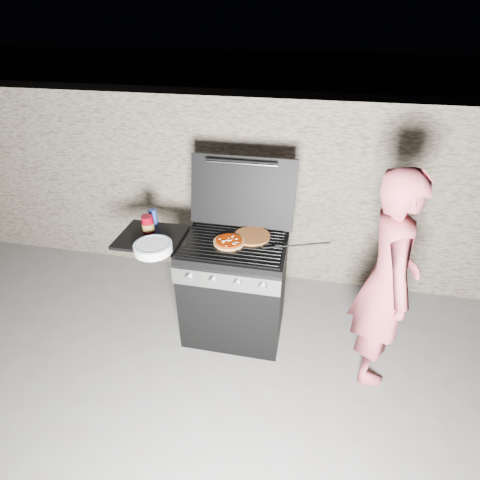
% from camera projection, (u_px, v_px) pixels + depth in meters
% --- Properties ---
extents(ground, '(50.00, 50.00, 0.00)m').
position_uv_depth(ground, '(234.00, 330.00, 3.32)').
color(ground, '#5F5A54').
extents(stone_wall, '(8.00, 0.35, 1.80)m').
position_uv_depth(stone_wall, '(256.00, 189.00, 3.71)').
color(stone_wall, gray).
rests_on(stone_wall, ground).
extents(gas_grill, '(1.34, 0.79, 0.91)m').
position_uv_depth(gas_grill, '(205.00, 286.00, 3.12)').
color(gas_grill, black).
rests_on(gas_grill, ground).
extents(pizza_topped, '(0.30, 0.30, 0.03)m').
position_uv_depth(pizza_topped, '(229.00, 241.00, 2.84)').
color(pizza_topped, tan).
rests_on(pizza_topped, gas_grill).
extents(pizza_plain, '(0.36, 0.36, 0.02)m').
position_uv_depth(pizza_plain, '(252.00, 236.00, 2.92)').
color(pizza_plain, '#B36C26').
rests_on(pizza_plain, gas_grill).
extents(sauce_jar, '(0.10, 0.10, 0.14)m').
position_uv_depth(sauce_jar, '(148.00, 224.00, 2.96)').
color(sauce_jar, '#6E020F').
rests_on(sauce_jar, gas_grill).
extents(blue_carton, '(0.06, 0.04, 0.13)m').
position_uv_depth(blue_carton, '(153.00, 217.00, 3.08)').
color(blue_carton, navy).
rests_on(blue_carton, gas_grill).
extents(plate_stack, '(0.32, 0.32, 0.06)m').
position_uv_depth(plate_stack, '(153.00, 248.00, 2.74)').
color(plate_stack, white).
rests_on(plate_stack, gas_grill).
extents(person, '(0.45, 0.64, 1.66)m').
position_uv_depth(person, '(386.00, 282.00, 2.57)').
color(person, '#B34850').
rests_on(person, ground).
extents(tongs, '(0.49, 0.05, 0.10)m').
position_uv_depth(tongs, '(296.00, 245.00, 2.73)').
color(tongs, black).
rests_on(tongs, gas_grill).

